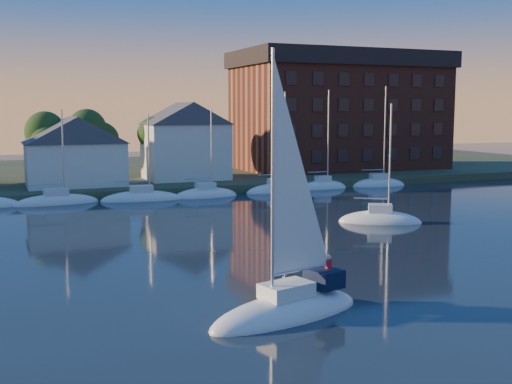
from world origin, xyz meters
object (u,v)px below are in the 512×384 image
clubhouse_centre (75,150)px  condo_block (340,110)px  clubhouse_east (185,140)px  hero_sailboat (289,304)px  drifting_sailboat_right (380,222)px

clubhouse_centre → condo_block: bearing=11.2°
clubhouse_centre → clubhouse_east: clubhouse_east is taller
hero_sailboat → drifting_sailboat_right: (18.35, 20.09, -0.48)m
clubhouse_centre → condo_block: (40.00, 7.95, 4.66)m
clubhouse_east → hero_sailboat: size_ratio=0.76×
clubhouse_east → drifting_sailboat_right: 33.97m
hero_sailboat → drifting_sailboat_right: bearing=-147.3°
clubhouse_centre → condo_block: condo_block is taller
condo_block → clubhouse_east: bearing=-167.1°
hero_sailboat → drifting_sailboat_right: hero_sailboat is taller
condo_block → clubhouse_centre: bearing=-168.8°
clubhouse_east → drifting_sailboat_right: size_ratio=0.91×
clubhouse_centre → clubhouse_east: size_ratio=1.10×
hero_sailboat → clubhouse_centre: bearing=-100.4°
clubhouse_centre → drifting_sailboat_right: size_ratio=1.01×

